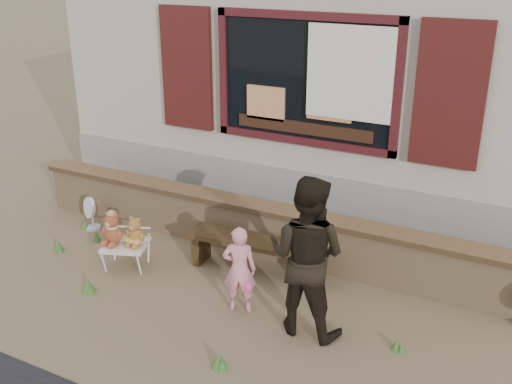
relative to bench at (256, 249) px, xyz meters
The scene contains 11 objects.
ground 0.60m from the bench, 95.22° to the right, with size 80.00×80.00×0.00m, color brown.
shopfront 4.32m from the bench, 90.67° to the left, with size 8.04×5.13×4.00m.
brick_wall 0.49m from the bench, 95.42° to the left, with size 7.10×0.36×0.67m.
bench is the anchor object (origin of this frame).
folding_chair 1.58m from the bench, 157.36° to the right, with size 0.64×0.60×0.31m.
teddy_bear_left 1.73m from the bench, 157.54° to the right, with size 0.30×0.26×0.41m, color brown, non-canonical shape.
teddy_bear_right 1.45m from the bench, 157.15° to the right, with size 0.27×0.23×0.37m, color brown, non-canonical shape.
child 0.84m from the bench, 74.58° to the right, with size 0.36×0.23×0.98m, color pink.
adult 1.35m from the bench, 39.04° to the right, with size 0.81×0.63×1.66m, color black.
fan_left 2.56m from the bench, behind, with size 0.31×0.21×0.48m.
grass_tufts 1.48m from the bench, 138.46° to the right, with size 4.70×1.84×0.16m.
Camera 1 is at (2.97, -5.07, 3.59)m, focal length 42.00 mm.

